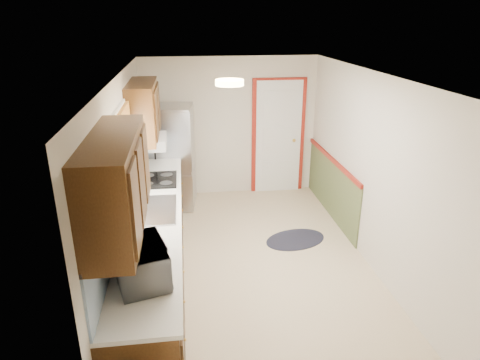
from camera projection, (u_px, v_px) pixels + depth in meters
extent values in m
cube|color=#C9B38D|center=(252.00, 264.00, 5.54)|extent=(3.20, 5.20, 0.12)
cube|color=white|center=(255.00, 76.00, 4.68)|extent=(3.20, 5.20, 0.12)
cube|color=beige|center=(230.00, 127.00, 7.42)|extent=(3.20, 0.10, 2.40)
cube|color=beige|center=(315.00, 312.00, 2.80)|extent=(3.20, 0.10, 2.40)
cube|color=beige|center=(125.00, 184.00, 4.92)|extent=(0.10, 5.20, 2.40)
cube|color=beige|center=(373.00, 172.00, 5.29)|extent=(0.10, 5.20, 2.40)
cube|color=#3D230E|center=(155.00, 252.00, 4.95)|extent=(0.60, 4.00, 0.90)
cube|color=white|center=(153.00, 216.00, 4.78)|extent=(0.63, 4.00, 0.04)
cube|color=#538ECB|center=(123.00, 193.00, 4.64)|extent=(0.02, 4.00, 0.55)
cube|color=#3D230E|center=(116.00, 183.00, 3.24)|extent=(0.35, 1.40, 0.75)
cube|color=#3D230E|center=(143.00, 110.00, 5.74)|extent=(0.35, 1.20, 0.75)
cube|color=white|center=(121.00, 155.00, 4.59)|extent=(0.02, 1.00, 0.90)
cube|color=#CD4C26|center=(122.00, 122.00, 4.47)|extent=(0.05, 1.12, 0.24)
cube|color=#B7B7BC|center=(153.00, 210.00, 4.87)|extent=(0.52, 0.82, 0.02)
cube|color=white|center=(150.00, 142.00, 5.95)|extent=(0.45, 0.60, 0.15)
cube|color=maroon|center=(278.00, 137.00, 7.57)|extent=(0.94, 0.05, 2.08)
cube|color=white|center=(278.00, 138.00, 7.55)|extent=(0.80, 0.04, 2.00)
cube|color=#4D5932|center=(331.00, 188.00, 6.81)|extent=(0.02, 2.30, 0.90)
cube|color=maroon|center=(333.00, 160.00, 6.64)|extent=(0.04, 2.30, 0.06)
cylinder|color=#FFD88C|center=(230.00, 83.00, 4.47)|extent=(0.30, 0.30, 0.06)
imported|color=white|center=(141.00, 259.00, 3.51)|extent=(0.48, 0.66, 0.40)
cube|color=#B7B7BC|center=(172.00, 157.00, 7.00)|extent=(0.78, 0.74, 1.70)
cylinder|color=black|center=(156.00, 170.00, 6.66)|extent=(0.02, 0.02, 1.19)
ellipsoid|color=black|center=(295.00, 239.00, 6.14)|extent=(1.03, 0.81, 0.01)
cube|color=black|center=(157.00, 180.00, 5.74)|extent=(0.53, 0.63, 0.02)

